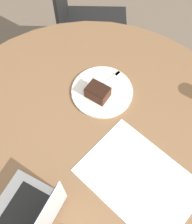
# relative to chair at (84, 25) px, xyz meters

# --- Properties ---
(ground_plane) EXTENTS (12.00, 12.00, 0.00)m
(ground_plane) POSITION_rel_chair_xyz_m (0.20, -0.92, -0.49)
(ground_plane) COLOR #6B5B4C
(dining_table) EXTENTS (1.37, 1.37, 0.76)m
(dining_table) POSITION_rel_chair_xyz_m (0.20, -0.92, 0.15)
(dining_table) COLOR brown
(dining_table) RESTS_ON ground_plane
(chair) EXTENTS (0.47, 0.47, 0.96)m
(chair) POSITION_rel_chair_xyz_m (0.00, 0.00, 0.00)
(chair) COLOR black
(chair) RESTS_ON ground_plane
(paper_document) EXTENTS (0.51, 0.47, 0.00)m
(paper_document) POSITION_rel_chair_xyz_m (0.40, -1.03, 0.26)
(paper_document) COLOR white
(paper_document) RESTS_ON dining_table
(plate) EXTENTS (0.27, 0.27, 0.01)m
(plate) POSITION_rel_chair_xyz_m (0.21, -0.67, 0.27)
(plate) COLOR silver
(plate) RESTS_ON dining_table
(cake_slice) EXTENTS (0.11, 0.10, 0.06)m
(cake_slice) POSITION_rel_chair_xyz_m (0.20, -0.70, 0.30)
(cake_slice) COLOR #472619
(cake_slice) RESTS_ON plate
(fork) EXTENTS (0.12, 0.15, 0.00)m
(fork) POSITION_rel_chair_xyz_m (0.24, -0.61, 0.28)
(fork) COLOR silver
(fork) RESTS_ON plate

